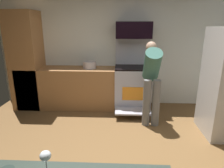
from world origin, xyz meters
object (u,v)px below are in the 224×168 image
Objects in this scene: person_cook at (152,77)px; stock_pot at (90,65)px; wine_glass_mid at (46,157)px; oven_range at (132,86)px; microwave at (134,30)px.

person_cook is 1.42m from stock_pot.
person_cook is 9.23× the size of wine_glass_mid.
oven_range is at bearing -0.81° from stock_pot.
microwave reaches higher than oven_range.
stock_pot is (-0.23, 3.20, -0.05)m from wine_glass_mid.
microwave is at bearing 112.11° from person_cook.
oven_range reaches higher than wine_glass_mid.
stock_pot is (-0.94, -0.08, -0.73)m from microwave.
microwave is 0.49× the size of person_cook.
microwave is 1.19m from stock_pot.
person_cook is at bearing 67.96° from wine_glass_mid.
oven_range is 1.20m from microwave.
stock_pot is (-0.94, 0.01, 0.47)m from oven_range.
person_cook is (0.31, -0.67, 0.38)m from oven_range.
stock_pot is (-1.25, 0.68, 0.08)m from person_cook.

